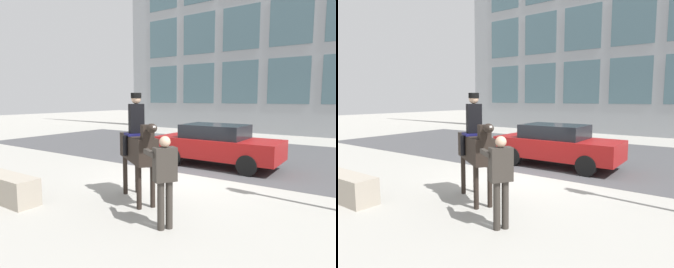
# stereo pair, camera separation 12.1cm
# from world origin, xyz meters

# --- Properties ---
(ground_plane) EXTENTS (80.00, 80.00, 0.00)m
(ground_plane) POSITION_xyz_m (0.00, 0.00, 0.00)
(ground_plane) COLOR #9E9B93
(road_surface) EXTENTS (25.76, 8.50, 0.01)m
(road_surface) POSITION_xyz_m (0.00, 4.75, 0.00)
(road_surface) COLOR #444447
(road_surface) RESTS_ON ground_plane
(mounted_horse_lead) EXTENTS (1.77, 1.31, 2.48)m
(mounted_horse_lead) POSITION_xyz_m (0.12, -2.24, 1.29)
(mounted_horse_lead) COLOR black
(mounted_horse_lead) RESTS_ON ground_plane
(pedestrian_bystander) EXTENTS (0.91, 0.49, 1.70)m
(pedestrian_bystander) POSITION_xyz_m (1.48, -3.17, 1.00)
(pedestrian_bystander) COLOR #332D28
(pedestrian_bystander) RESTS_ON ground_plane
(street_car_near_lane) EXTENTS (4.30, 1.77, 1.46)m
(street_car_near_lane) POSITION_xyz_m (0.08, 2.09, 0.77)
(street_car_near_lane) COLOR maroon
(street_car_near_lane) RESTS_ON ground_plane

